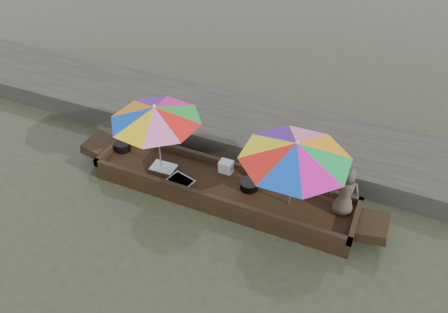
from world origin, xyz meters
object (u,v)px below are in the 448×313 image
at_px(charcoal_grill, 249,185).
at_px(vendor, 346,191).
at_px(umbrella_bow, 158,137).
at_px(supply_bag, 226,167).
at_px(tray_crayfish, 181,182).
at_px(cooking_pot, 123,146).
at_px(tray_scallop, 164,168).
at_px(boat_hull, 222,190).
at_px(umbrella_stern, 293,174).

height_order(charcoal_grill, vendor, vendor).
bearing_deg(umbrella_bow, vendor, 2.93).
bearing_deg(supply_bag, tray_crayfish, -133.91).
relative_size(supply_bag, vendor, 0.26).
height_order(cooking_pot, tray_scallop, cooking_pot).
bearing_deg(boat_hull, vendor, 4.67).
height_order(supply_bag, umbrella_stern, umbrella_stern).
bearing_deg(umbrella_bow, umbrella_stern, 0.00).
height_order(charcoal_grill, supply_bag, supply_bag).
relative_size(charcoal_grill, umbrella_stern, 0.17).
bearing_deg(umbrella_bow, cooking_pot, 172.58).
xyz_separation_m(boat_hull, umbrella_stern, (1.44, 0.00, 0.95)).
height_order(supply_bag, umbrella_bow, umbrella_bow).
bearing_deg(supply_bag, umbrella_stern, -14.42).
xyz_separation_m(charcoal_grill, umbrella_bow, (-2.01, -0.09, 0.69)).
height_order(tray_crayfish, umbrella_stern, umbrella_stern).
xyz_separation_m(tray_scallop, umbrella_bow, (-0.11, 0.09, 0.74)).
bearing_deg(cooking_pot, supply_bag, 5.88).
xyz_separation_m(cooking_pot, tray_crayfish, (1.74, -0.48, -0.05)).
relative_size(cooking_pot, supply_bag, 1.28).
xyz_separation_m(vendor, umbrella_stern, (-0.98, -0.20, 0.24)).
height_order(boat_hull, supply_bag, supply_bag).
bearing_deg(umbrella_stern, umbrella_bow, 180.00).
bearing_deg(boat_hull, tray_scallop, -176.36).
xyz_separation_m(boat_hull, cooking_pot, (-2.52, 0.14, 0.27)).
bearing_deg(vendor, tray_crayfish, 0.84).
height_order(cooking_pot, tray_crayfish, cooking_pot).
height_order(boat_hull, tray_scallop, tray_scallop).
xyz_separation_m(charcoal_grill, umbrella_stern, (0.88, -0.09, 0.69)).
bearing_deg(supply_bag, cooking_pot, -174.12).
relative_size(tray_crayfish, supply_bag, 1.89).
xyz_separation_m(tray_crayfish, vendor, (3.20, 0.53, 0.49)).
xyz_separation_m(cooking_pot, umbrella_bow, (1.08, -0.14, 0.68)).
relative_size(boat_hull, supply_bag, 19.80).
relative_size(cooking_pot, tray_scallop, 0.68).
bearing_deg(cooking_pot, vendor, 0.67).
distance_m(vendor, umbrella_stern, 1.03).
bearing_deg(umbrella_stern, tray_crayfish, -171.40).
distance_m(charcoal_grill, umbrella_bow, 2.12).
bearing_deg(umbrella_bow, tray_scallop, -38.56).
distance_m(boat_hull, umbrella_bow, 1.73).
xyz_separation_m(tray_crayfish, umbrella_stern, (2.22, 0.34, 0.73)).
height_order(tray_crayfish, charcoal_grill, charcoal_grill).
distance_m(tray_scallop, charcoal_grill, 1.91).
distance_m(boat_hull, umbrella_stern, 1.73).
relative_size(cooking_pot, tray_crayfish, 0.68).
relative_size(tray_crayfish, vendor, 0.49).
relative_size(charcoal_grill, vendor, 0.34).
height_order(tray_scallop, supply_bag, supply_bag).
bearing_deg(supply_bag, tray_scallop, -159.24).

